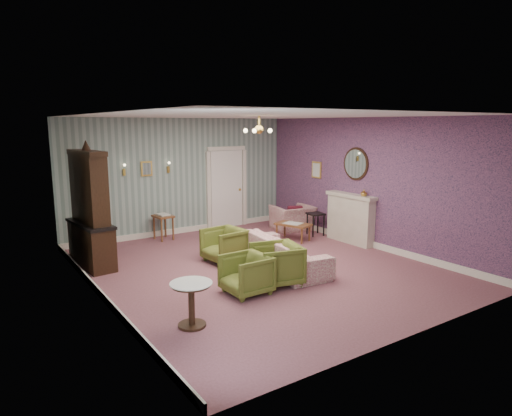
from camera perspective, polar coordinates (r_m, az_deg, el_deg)
floor at (r=8.88m, az=0.37°, el=-7.52°), size 7.00×7.00×0.00m
ceiling at (r=8.45m, az=0.39°, el=11.54°), size 7.00×7.00×0.00m
wall_back at (r=11.58m, az=-9.42°, el=3.92°), size 6.00×0.00×6.00m
wall_front at (r=6.03m, az=19.43°, el=-2.53°), size 6.00×0.00×6.00m
wall_left at (r=7.32m, az=-19.45°, el=-0.31°), size 0.00×7.00×7.00m
wall_right at (r=10.51m, az=14.06°, el=3.09°), size 0.00×7.00×7.00m
wall_right_floral at (r=10.50m, az=14.00°, el=3.09°), size 0.00×7.00×7.00m
door at (r=12.18m, az=-3.71°, el=2.61°), size 1.12×0.12×2.16m
olive_chair_a at (r=7.48m, az=-1.25°, el=-8.11°), size 0.67×0.71×0.72m
olive_chair_b at (r=7.90m, az=2.59°, el=-6.83°), size 0.88×0.92×0.79m
olive_chair_c at (r=9.20m, az=-4.04°, el=-4.46°), size 0.76×0.80×0.75m
sofa_chintz at (r=8.77m, az=3.43°, el=-4.84°), size 0.89×2.27×0.86m
wingback_chair at (r=11.92m, az=4.62°, el=-0.73°), size 1.08×0.78×0.87m
dresser at (r=9.28m, az=-20.27°, el=0.25°), size 0.63×1.48×2.40m
fireplace at (r=10.82m, az=11.79°, el=-1.28°), size 0.30×1.40×1.16m
mantel_vase at (r=10.42m, az=13.41°, el=1.86°), size 0.15×0.15×0.15m
oval_mirror at (r=10.71m, az=12.42°, el=5.45°), size 0.04×0.76×0.84m
framed_print at (r=11.71m, az=7.63°, el=4.78°), size 0.04×0.34×0.42m
coffee_table at (r=10.90m, az=4.68°, el=-3.00°), size 0.72×0.93×0.42m
side_table_black at (r=11.44m, az=7.49°, el=-2.03°), size 0.45×0.45×0.57m
pedestal_table at (r=6.40m, az=-8.11°, el=-11.91°), size 0.65×0.65×0.64m
nesting_table at (r=11.15m, az=-11.56°, el=-2.28°), size 0.43×0.53×0.65m
gilt_mirror_back at (r=11.18m, az=-13.58°, el=4.83°), size 0.28×0.06×0.36m
sconce_left at (r=10.98m, az=-16.24°, el=4.61°), size 0.16×0.12×0.30m
sconce_right at (r=11.36m, az=-10.94°, el=5.02°), size 0.16×0.12×0.30m
chandelier at (r=8.45m, az=0.39°, el=9.70°), size 0.56×0.56×0.36m
burgundy_cushion at (r=11.76m, az=4.89°, el=-0.66°), size 0.41×0.28×0.39m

